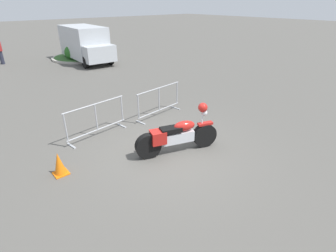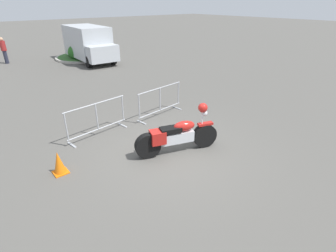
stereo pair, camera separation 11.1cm
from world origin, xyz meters
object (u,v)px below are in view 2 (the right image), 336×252
at_px(crowd_barrier_near, 97,119).
at_px(traffic_cone, 59,163).
at_px(crowd_barrier_far, 160,101).
at_px(pedestrian, 4,50).
at_px(delivery_van, 89,43).
at_px(motorcycle, 177,135).

bearing_deg(crowd_barrier_near, traffic_cone, -142.65).
distance_m(crowd_barrier_far, pedestrian, 13.80).
height_order(crowd_barrier_far, delivery_van, delivery_van).
bearing_deg(traffic_cone, pedestrian, 83.70).
height_order(pedestrian, traffic_cone, pedestrian).
bearing_deg(pedestrian, motorcycle, -31.11).
bearing_deg(motorcycle, delivery_van, 94.62).
bearing_deg(crowd_barrier_far, motorcycle, -117.89).
xyz_separation_m(crowd_barrier_far, pedestrian, (-2.50, 13.57, 0.37)).
relative_size(delivery_van, traffic_cone, 8.64).
xyz_separation_m(motorcycle, pedestrian, (-1.26, 15.91, 0.40)).
relative_size(pedestrian, traffic_cone, 2.86).
height_order(delivery_van, traffic_cone, delivery_van).
distance_m(motorcycle, pedestrian, 15.97).
xyz_separation_m(motorcycle, traffic_cone, (-2.89, 1.08, -0.23)).
relative_size(motorcycle, delivery_van, 0.46).
bearing_deg(traffic_cone, crowd_barrier_far, 16.97).
height_order(motorcycle, traffic_cone, motorcycle).
relative_size(motorcycle, traffic_cone, 3.95).
distance_m(crowd_barrier_near, delivery_van, 11.64).
relative_size(crowd_barrier_near, pedestrian, 1.23).
bearing_deg(delivery_van, crowd_barrier_far, -8.37).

